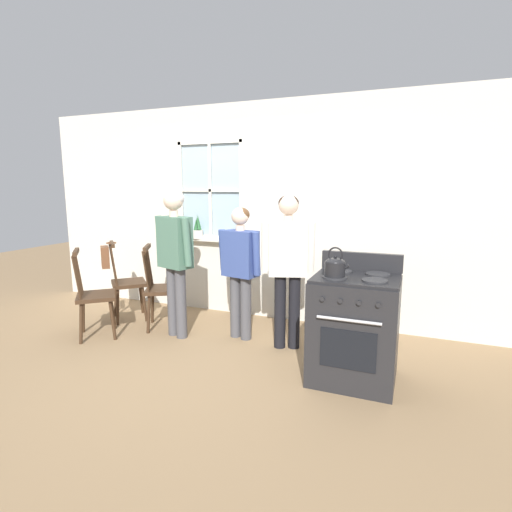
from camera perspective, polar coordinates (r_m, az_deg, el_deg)
name	(u,v)px	position (r m, az deg, el deg)	size (l,w,h in m)	color
ground_plane	(205,355)	(4.16, -7.25, -13.89)	(16.00, 16.00, 0.00)	#937551
wall_back	(260,214)	(5.07, 0.52, 6.07)	(6.40, 0.16, 2.70)	silver
chair_by_window	(127,283)	(5.31, -17.95, -3.75)	(0.58, 0.58, 1.00)	#3D2819
chair_near_wall	(162,290)	(4.88, -13.33, -4.71)	(0.55, 0.56, 1.00)	#3D2819
chair_center_cluster	(94,296)	(4.82, -22.15, -5.37)	(0.58, 0.58, 1.00)	#3D2819
person_elderly_left	(175,249)	(4.45, -11.51, 0.98)	(0.54, 0.32, 1.63)	#4C4C51
person_teen_center	(240,262)	(4.34, -2.26, -0.82)	(0.54, 0.28, 1.45)	#4C4C51
person_adult_right	(288,257)	(4.06, 4.58, -0.20)	(0.54, 0.32, 1.59)	black
stove	(354,327)	(3.60, 13.87, -9.87)	(0.71, 0.68, 1.08)	#232326
kettle	(335,266)	(3.35, 11.23, -1.45)	(0.21, 0.17, 0.25)	black
potted_plant	(198,230)	(5.39, -8.35, 3.63)	(0.14, 0.14, 0.33)	beige
handbag	(105,256)	(5.23, -20.72, -0.06)	(0.25, 0.25, 0.31)	brown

